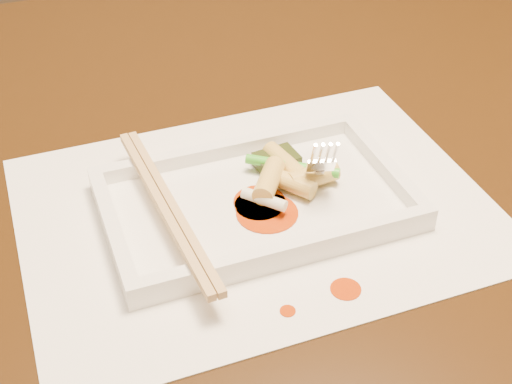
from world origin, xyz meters
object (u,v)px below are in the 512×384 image
object	(u,v)px
placemat	(256,209)
table	(243,237)
fork	(326,102)
chopstick_a	(162,207)
plate_base	(256,205)

from	to	relation	value
placemat	table	bearing A→B (deg)	79.07
placemat	fork	bearing A→B (deg)	14.42
placemat	chopstick_a	xyz separation A→B (m)	(-0.08, -0.00, 0.03)
table	chopstick_a	size ratio (longest dim) A/B	6.28
table	chopstick_a	world-z (taller)	chopstick_a
table	plate_base	size ratio (longest dim) A/B	5.38
plate_base	fork	distance (m)	0.11
table	placemat	distance (m)	0.13
chopstick_a	plate_base	bearing A→B (deg)	0.00
table	plate_base	world-z (taller)	plate_base
table	plate_base	distance (m)	0.13
chopstick_a	fork	distance (m)	0.16
table	placemat	xyz separation A→B (m)	(-0.01, -0.08, 0.10)
table	fork	xyz separation A→B (m)	(0.06, -0.06, 0.18)
table	chopstick_a	distance (m)	0.18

